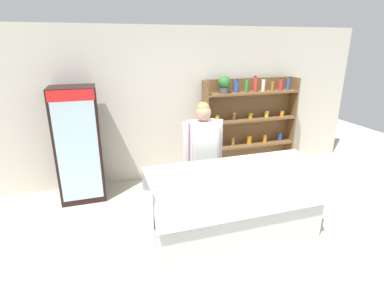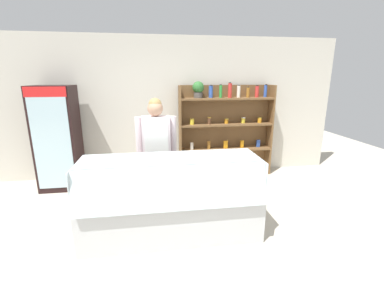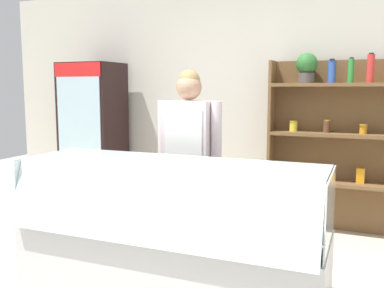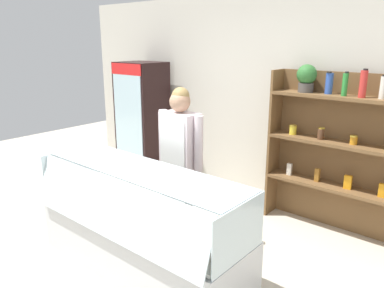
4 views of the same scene
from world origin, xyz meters
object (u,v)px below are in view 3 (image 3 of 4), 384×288
drinks_fridge (94,137)px  shelving_unit (359,135)px  shop_clerk (189,150)px  deli_display_case (169,258)px

drinks_fridge → shelving_unit: 3.05m
drinks_fridge → shop_clerk: (1.70, -1.02, 0.08)m
deli_display_case → shop_clerk: (-0.15, 0.73, 0.67)m
deli_display_case → shop_clerk: bearing=101.7°
shelving_unit → deli_display_case: bearing=-121.1°
shelving_unit → deli_display_case: (-1.19, -1.97, -0.73)m
shelving_unit → shop_clerk: bearing=-137.2°
deli_display_case → shelving_unit: bearing=58.9°
shelving_unit → deli_display_case: 2.42m
shop_clerk → drinks_fridge: bearing=149.1°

